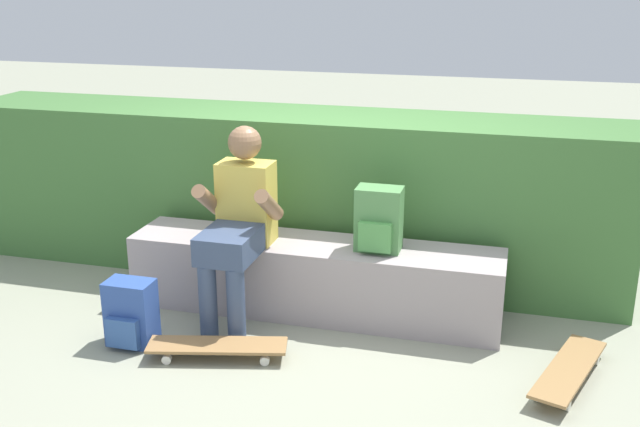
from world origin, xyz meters
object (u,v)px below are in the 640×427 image
(skateboard_beside_bench, at_px, (569,370))
(backpack_on_ground, at_px, (131,314))
(person_skater, at_px, (239,219))
(skateboard_near_person, at_px, (217,346))
(backpack_on_bench, at_px, (379,220))
(bench_main, at_px, (314,277))

(skateboard_beside_bench, height_order, backpack_on_ground, backpack_on_ground)
(person_skater, distance_m, skateboard_near_person, 0.80)
(skateboard_near_person, height_order, backpack_on_bench, backpack_on_bench)
(person_skater, distance_m, skateboard_beside_bench, 2.10)
(bench_main, bearing_deg, skateboard_near_person, -116.36)
(person_skater, relative_size, backpack_on_ground, 3.07)
(person_skater, relative_size, backpack_on_bench, 3.07)
(bench_main, relative_size, skateboard_beside_bench, 2.93)
(bench_main, xyz_separation_m, skateboard_beside_bench, (1.57, -0.49, -0.16))
(skateboard_near_person, bearing_deg, bench_main, 63.64)
(backpack_on_ground, bearing_deg, skateboard_beside_bench, 5.21)
(skateboard_beside_bench, relative_size, backpack_on_ground, 2.05)
(backpack_on_bench, height_order, backpack_on_ground, backpack_on_bench)
(skateboard_beside_bench, bearing_deg, person_skater, 172.30)
(skateboard_beside_bench, bearing_deg, skateboard_near_person, -172.47)
(person_skater, distance_m, backpack_on_ground, 0.86)
(person_skater, xyz_separation_m, skateboard_near_person, (0.05, -0.53, -0.60))
(backpack_on_bench, bearing_deg, skateboard_near_person, -136.90)
(bench_main, distance_m, person_skater, 0.64)
(person_skater, height_order, skateboard_near_person, person_skater)
(backpack_on_bench, bearing_deg, person_skater, -165.99)
(backpack_on_bench, bearing_deg, skateboard_beside_bench, -22.51)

